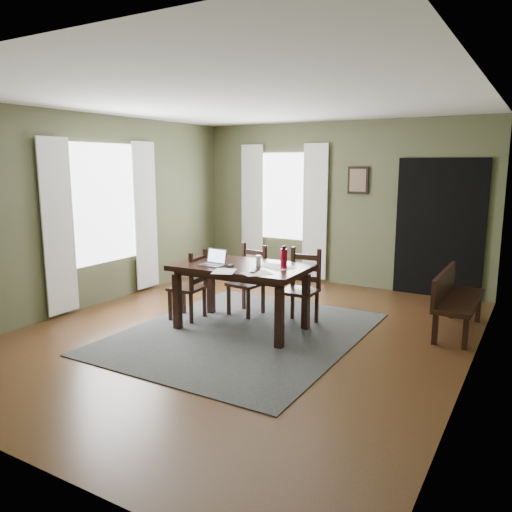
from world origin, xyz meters
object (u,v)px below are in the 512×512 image
Objects in this scene: laptop at (214,261)px; bench at (454,296)px; chair_back_right at (301,288)px; chair_end at (190,286)px; water_bottle at (284,258)px; chair_back_left at (248,281)px; dining_table at (241,273)px.

bench is at bearing 31.07° from laptop.
chair_end is at bearing -158.84° from chair_back_right.
water_bottle is at bearing -91.42° from chair_back_right.
bench is at bearing 34.20° from water_bottle.
chair_back_left is at bearing 146.48° from water_bottle.
chair_end is 0.79m from chair_back_left.
water_bottle reaches higher than chair_back_right.
chair_back_right is at bearing 108.25° from chair_end.
dining_table reaches higher than bench.
chair_back_right is (0.80, -0.04, 0.01)m from chair_back_left.
chair_end is (-0.78, -0.01, -0.26)m from dining_table.
chair_back_left is 0.86m from laptop.
bench is at bearing 107.20° from chair_end.
laptop is at bearing -140.28° from chair_back_right.
bench is 4.95× the size of water_bottle.
dining_table is 6.10× the size of water_bottle.
chair_end is 0.67m from laptop.
water_bottle is (0.81, -0.53, 0.47)m from chair_back_left.
water_bottle is (0.82, 0.23, 0.07)m from laptop.
bench is at bearing 19.29° from chair_back_right.
laptop is (0.50, -0.17, 0.41)m from chair_end.
laptop is (-2.53, -1.39, 0.42)m from bench.
dining_table is 1.75× the size of chair_back_left.
chair_back_left is (-0.26, 0.59, -0.25)m from dining_table.
chair_back_right reaches higher than chair_back_left.
chair_back_left is (0.52, 0.60, 0.01)m from chair_end.
water_bottle is (0.00, -0.50, 0.47)m from chair_back_right.
chair_back_left is 3.20× the size of laptop.
laptop is (-0.02, -0.76, 0.40)m from chair_back_left.
laptop is at bearing -150.05° from dining_table.
water_bottle is (1.32, 0.06, 0.49)m from chair_end.
chair_end is 1.41m from water_bottle.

